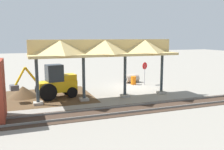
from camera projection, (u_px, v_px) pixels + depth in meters
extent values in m
plane|color=gray|center=(131.00, 87.00, 25.43)|extent=(120.00, 120.00, 0.00)
cube|color=#4C3823|center=(40.00, 97.00, 21.29)|extent=(8.72, 7.00, 0.01)
cube|color=#9E998E|center=(161.00, 92.00, 22.62)|extent=(0.70, 0.70, 0.20)
cylinder|color=#2D383D|center=(162.00, 74.00, 22.36)|extent=(0.24, 0.24, 3.60)
cube|color=#9E998E|center=(125.00, 96.00, 21.40)|extent=(0.70, 0.70, 0.20)
cylinder|color=#2D383D|center=(125.00, 76.00, 21.14)|extent=(0.24, 0.24, 3.60)
cube|color=#9E998E|center=(84.00, 99.00, 20.18)|extent=(0.70, 0.70, 0.20)
cylinder|color=#2D383D|center=(84.00, 79.00, 19.92)|extent=(0.24, 0.24, 3.60)
cube|color=#9E998E|center=(38.00, 103.00, 18.96)|extent=(0.70, 0.70, 0.20)
cylinder|color=#2D383D|center=(37.00, 81.00, 18.70)|extent=(0.24, 0.24, 3.60)
cube|color=tan|center=(105.00, 54.00, 20.24)|extent=(11.95, 3.20, 0.20)
cube|color=tan|center=(105.00, 46.00, 20.14)|extent=(11.95, 0.20, 1.10)
pyramid|color=tan|center=(144.00, 46.00, 21.36)|extent=(3.23, 3.20, 1.10)
pyramid|color=tan|center=(105.00, 46.00, 20.14)|extent=(3.23, 3.20, 1.10)
pyramid|color=tan|center=(60.00, 47.00, 18.92)|extent=(3.23, 3.20, 1.10)
cube|color=slate|center=(165.00, 102.00, 19.42)|extent=(60.00, 0.08, 0.15)
cube|color=slate|center=(176.00, 107.00, 18.09)|extent=(60.00, 0.08, 0.15)
cube|color=#38281E|center=(170.00, 105.00, 18.77)|extent=(60.00, 2.58, 0.03)
cylinder|color=gray|center=(145.00, 74.00, 26.72)|extent=(0.06, 0.06, 2.22)
cylinder|color=red|center=(145.00, 66.00, 26.58)|extent=(0.71, 0.34, 0.76)
cube|color=#EAB214|center=(57.00, 86.00, 21.04)|extent=(3.37, 1.83, 0.90)
cube|color=#1E262D|center=(54.00, 73.00, 20.76)|extent=(1.48, 1.37, 1.40)
cube|color=#EAB214|center=(68.00, 77.00, 21.44)|extent=(1.32, 1.27, 0.50)
cylinder|color=black|center=(43.00, 89.00, 21.22)|extent=(1.43, 0.53, 1.40)
cylinder|color=black|center=(48.00, 92.00, 19.99)|extent=(1.43, 0.53, 1.40)
cylinder|color=black|center=(67.00, 90.00, 22.21)|extent=(0.94, 0.45, 0.90)
cylinder|color=black|center=(72.00, 92.00, 21.10)|extent=(0.94, 0.45, 0.90)
cylinder|color=#EAB214|center=(31.00, 75.00, 19.85)|extent=(1.08, 0.36, 1.41)
cylinder|color=#EAB214|center=(20.00, 77.00, 19.42)|extent=(1.03, 0.33, 1.60)
cube|color=#47474C|center=(14.00, 88.00, 19.32)|extent=(0.73, 0.89, 0.40)
cone|color=#4C3823|center=(23.00, 97.00, 21.39)|extent=(5.04, 5.04, 1.87)
cylinder|color=#9E9384|center=(131.00, 78.00, 28.03)|extent=(1.72, 1.16, 0.93)
cylinder|color=black|center=(125.00, 79.00, 27.65)|extent=(0.11, 0.60, 0.61)
cylinder|color=orange|center=(133.00, 80.00, 26.84)|extent=(0.56, 0.56, 0.90)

